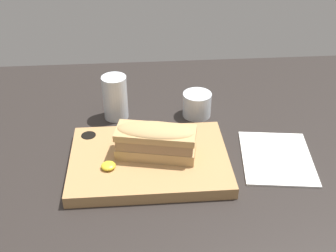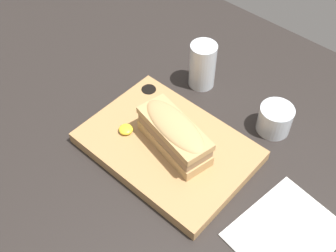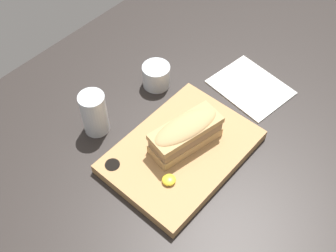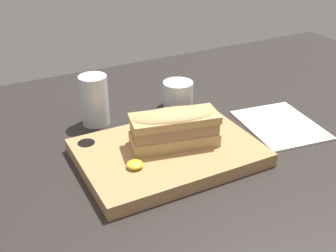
% 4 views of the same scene
% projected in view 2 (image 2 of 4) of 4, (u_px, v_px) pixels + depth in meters
% --- Properties ---
extents(dining_table, '(1.73, 0.97, 0.02)m').
position_uv_depth(dining_table, '(186.00, 146.00, 0.90)').
color(dining_table, '#282321').
rests_on(dining_table, ground).
extents(serving_board, '(0.34, 0.24, 0.03)m').
position_uv_depth(serving_board, '(168.00, 146.00, 0.87)').
color(serving_board, tan).
rests_on(serving_board, dining_table).
extents(sandwich, '(0.18, 0.10, 0.07)m').
position_uv_depth(sandwich, '(175.00, 134.00, 0.82)').
color(sandwich, tan).
rests_on(sandwich, serving_board).
extents(mustard_dollop, '(0.03, 0.03, 0.01)m').
position_uv_depth(mustard_dollop, '(126.00, 129.00, 0.87)').
color(mustard_dollop, yellow).
rests_on(mustard_dollop, serving_board).
extents(water_glass, '(0.06, 0.06, 0.11)m').
position_uv_depth(water_glass, '(202.00, 68.00, 0.97)').
color(water_glass, silver).
rests_on(water_glass, dining_table).
extents(wine_glass, '(0.07, 0.07, 0.06)m').
position_uv_depth(wine_glass, '(275.00, 120.00, 0.89)').
color(wine_glass, silver).
rests_on(wine_glass, dining_table).
extents(napkin, '(0.18, 0.21, 0.00)m').
position_uv_depth(napkin, '(286.00, 233.00, 0.75)').
color(napkin, white).
rests_on(napkin, dining_table).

